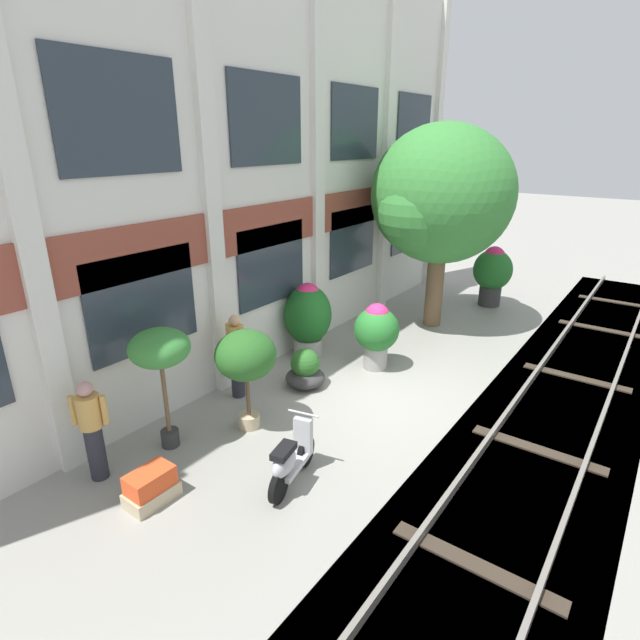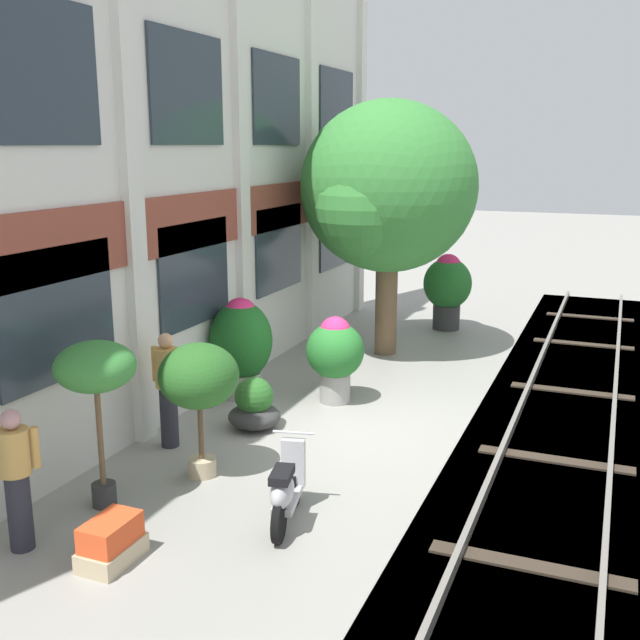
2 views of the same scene
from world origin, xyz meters
name	(u,v)px [view 1 (image 1 of 2)]	position (x,y,z in m)	size (l,w,h in m)	color
ground_plane	(380,393)	(0.00, 0.00, 0.00)	(80.00, 80.00, 0.00)	gray
apartment_facade	(259,163)	(0.00, 3.04, 4.33)	(16.57, 0.64, 8.72)	silver
rail_tracks	(538,452)	(0.00, -3.04, -0.13)	(24.21, 2.80, 0.43)	#423F3A
broadleaf_tree	(442,199)	(4.27, 0.81, 3.37)	(3.75, 3.57, 5.20)	brown
potted_plant_ribbed_drum	(308,316)	(0.64, 2.30, 0.99)	(1.09, 1.09, 1.76)	gray
potted_plant_wide_bowl	(305,371)	(-0.62, 1.42, 0.34)	(0.82, 0.82, 0.82)	#333333
potted_plant_square_trough	(151,487)	(-4.64, 1.06, 0.23)	(0.72, 0.45, 0.49)	tan
potted_plant_low_pan	(246,358)	(-2.43, 1.29, 1.34)	(1.05, 1.05, 1.82)	tan
potted_plant_tall_urn	(160,352)	(-3.62, 1.95, 1.70)	(0.96, 0.96, 2.08)	#333333
potted_plant_fluted_column	(493,271)	(6.85, 0.09, 1.05)	(1.14, 1.14, 1.81)	#333333
potted_plant_stone_basin	(376,331)	(0.99, 0.70, 0.88)	(0.99, 0.99, 1.50)	gray
scooter_near_curb	(291,460)	(-3.22, -0.31, 0.44)	(1.37, 0.58, 0.98)	black
resident_by_doorway	(92,428)	(-4.78, 2.15, 0.86)	(0.37, 0.43, 1.61)	#282833
resident_watching_tracks	(236,353)	(-1.73, 2.24, 0.92)	(0.34, 0.53, 1.70)	#282833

